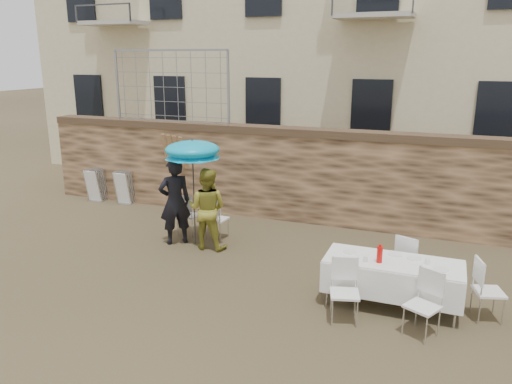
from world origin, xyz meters
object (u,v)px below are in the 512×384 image
(man_suit, at_px, (175,202))
(table_chair_front_right, at_px, (423,305))
(couple_chair_left, at_px, (188,214))
(chair_stack_right, at_px, (127,186))
(umbrella, at_px, (192,153))
(banquet_table, at_px, (393,263))
(soda_bottle, at_px, (380,255))
(chair_stack_left, at_px, (100,183))
(woman_dress, at_px, (207,209))
(couple_chair_right, at_px, (217,218))
(table_chair_front_left, at_px, (345,292))
(table_chair_back, at_px, (410,261))
(table_chair_side, at_px, (489,290))

(man_suit, height_order, table_chair_front_right, man_suit)
(couple_chair_left, bearing_deg, chair_stack_right, -31.10)
(umbrella, height_order, banquet_table, umbrella)
(soda_bottle, distance_m, chair_stack_left, 8.83)
(umbrella, bearing_deg, man_suit, -165.96)
(woman_dress, xyz_separation_m, chair_stack_left, (-4.42, 2.20, -0.39))
(couple_chair_right, xyz_separation_m, table_chair_front_left, (3.29, -2.51, 0.00))
(man_suit, relative_size, umbrella, 0.88)
(man_suit, bearing_deg, table_chair_back, 131.30)
(couple_chair_right, relative_size, soda_bottle, 3.69)
(table_chair_side, relative_size, chair_stack_right, 1.04)
(banquet_table, distance_m, table_chair_front_right, 0.94)
(chair_stack_left, bearing_deg, woman_dress, -26.47)
(table_chair_front_left, xyz_separation_m, chair_stack_left, (-7.66, 4.17, -0.02))
(couple_chair_left, height_order, couple_chair_right, same)
(table_chair_front_right, bearing_deg, couple_chair_right, 177.68)
(woman_dress, bearing_deg, table_chair_front_left, 145.00)
(couple_chair_right, distance_m, table_chair_back, 4.20)
(soda_bottle, distance_m, table_chair_back, 1.11)
(man_suit, bearing_deg, table_chair_side, 125.70)
(umbrella, distance_m, table_chair_back, 4.66)
(umbrella, distance_m, soda_bottle, 4.38)
(woman_dress, height_order, table_chair_side, woman_dress)
(table_chair_front_left, bearing_deg, chair_stack_right, 132.94)
(couple_chair_right, bearing_deg, man_suit, 44.08)
(couple_chair_right, distance_m, chair_stack_left, 4.67)
(woman_dress, relative_size, table_chair_front_left, 1.76)
(chair_stack_right, bearing_deg, chair_stack_left, 180.00)
(woman_dress, relative_size, table_chair_front_right, 1.76)
(table_chair_side, height_order, chair_stack_right, table_chair_side)
(couple_chair_left, height_order, chair_stack_right, couple_chair_left)
(soda_bottle, xyz_separation_m, table_chair_back, (0.40, 0.95, -0.43))
(table_chair_back, relative_size, chair_stack_left, 1.04)
(banquet_table, xyz_separation_m, table_chair_side, (1.40, 0.10, -0.25))
(umbrella, bearing_deg, chair_stack_left, 152.69)
(chair_stack_right, bearing_deg, couple_chair_left, -30.80)
(woman_dress, distance_m, table_chair_front_left, 3.81)
(man_suit, relative_size, couple_chair_right, 1.91)
(table_chair_front_right, bearing_deg, woman_dress, -176.88)
(woman_dress, bearing_deg, chair_stack_left, -30.24)
(banquet_table, bearing_deg, couple_chair_left, 158.97)
(couple_chair_left, relative_size, chair_stack_left, 1.04)
(umbrella, bearing_deg, couple_chair_right, 56.31)
(umbrella, height_order, chair_stack_right, umbrella)
(banquet_table, distance_m, table_chair_front_left, 0.99)
(man_suit, xyz_separation_m, table_chair_back, (4.79, -0.41, -0.44))
(chair_stack_left, height_order, chair_stack_right, same)
(soda_bottle, bearing_deg, table_chair_front_right, -40.60)
(banquet_table, height_order, soda_bottle, soda_bottle)
(table_chair_back, bearing_deg, soda_bottle, 87.41)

